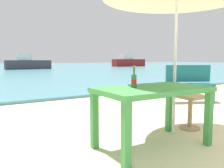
{
  "coord_description": "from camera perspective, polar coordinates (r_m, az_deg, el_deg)",
  "views": [
    {
      "loc": [
        -2.94,
        -0.92,
        1.1
      ],
      "look_at": [
        -0.52,
        3.0,
        0.6
      ],
      "focal_mm": 36.56,
      "sensor_mm": 36.0,
      "label": 1
    }
  ],
  "objects": [
    {
      "name": "sea_water",
      "position": [
        31.08,
        -26.27,
        3.64
      ],
      "size": [
        120.0,
        50.0,
        0.08
      ],
      "primitive_type": "cube",
      "color": "teal",
      "rests_on": "ground_plane"
    },
    {
      "name": "picnic_table_green",
      "position": [
        2.87,
        10.18,
        -2.95
      ],
      "size": [
        1.4,
        0.8,
        0.76
      ],
      "color": "#3D8C42",
      "rests_on": "ground_plane"
    },
    {
      "name": "beer_bottle_amber",
      "position": [
        2.78,
        5.52,
        1.05
      ],
      "size": [
        0.07,
        0.07,
        0.26
      ],
      "color": "#2D662D",
      "rests_on": "picnic_table_green"
    },
    {
      "name": "side_table_wood",
      "position": [
        3.83,
        18.97,
        -5.41
      ],
      "size": [
        0.44,
        0.44,
        0.54
      ],
      "color": "tan",
      "rests_on": "ground_plane"
    },
    {
      "name": "bench_teal_center",
      "position": [
        6.23,
        18.78,
        0.73
      ],
      "size": [
        1.24,
        0.85,
        0.95
      ],
      "color": "#196066",
      "rests_on": "ground_plane"
    },
    {
      "name": "boat_tanker",
      "position": [
        25.09,
        -20.35,
        4.85
      ],
      "size": [
        4.45,
        1.21,
        1.62
      ],
      "color": "#38383F",
      "rests_on": "sea_water"
    },
    {
      "name": "boat_ferry",
      "position": [
        32.88,
        4.11,
        5.57
      ],
      "size": [
        4.94,
        1.35,
        1.8
      ],
      "color": "maroon",
      "rests_on": "sea_water"
    },
    {
      "name": "boat_cargo_ship",
      "position": [
        48.31,
        5.48,
        5.55
      ],
      "size": [
        3.55,
        0.97,
        1.29
      ],
      "color": "gray",
      "rests_on": "sea_water"
    }
  ]
}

